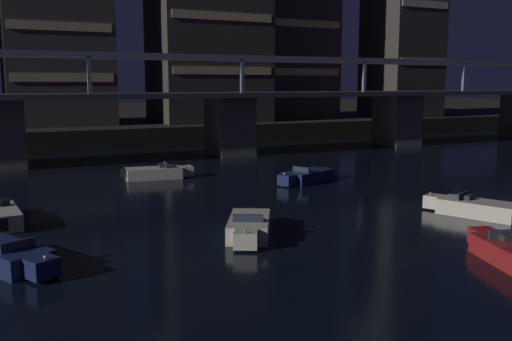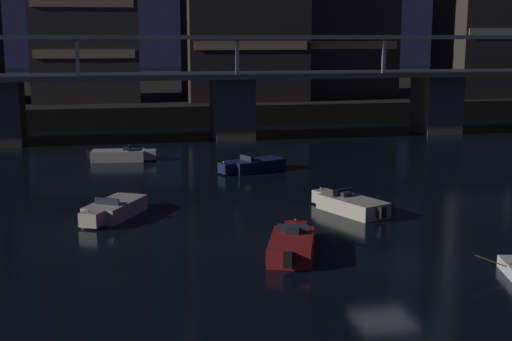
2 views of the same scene
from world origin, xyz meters
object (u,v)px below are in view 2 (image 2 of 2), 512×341
Objects in this scene: river_bridge at (232,94)px; speedboat_near_center at (113,209)px; speedboat_far_left at (121,155)px; speedboat_mid_center at (292,245)px; speedboat_mid_right at (254,165)px; speedboat_near_left at (350,205)px.

speedboat_near_center is at bearing -111.51° from river_bridge.
speedboat_far_left is at bearing -134.42° from river_bridge.
river_bridge is 30.04m from speedboat_near_center.
speedboat_mid_center is at bearing -74.80° from speedboat_far_left.
speedboat_mid_right and speedboat_far_left have the same top height.
speedboat_mid_center is (-4.86, -6.55, 0.00)m from speedboat_near_left.
river_bridge is at bearing 84.50° from speedboat_mid_center.
river_bridge is 17.26× the size of speedboat_near_left.
river_bridge is at bearing 45.58° from speedboat_far_left.
speedboat_near_center is at bearing 173.31° from speedboat_near_left.
river_bridge reaches higher than speedboat_near_left.
speedboat_mid_center is 1.02× the size of speedboat_mid_right.
speedboat_mid_center is (7.49, -8.00, 0.00)m from speedboat_near_center.
river_bridge is at bearing 85.51° from speedboat_mid_right.
river_bridge reaches higher than speedboat_mid_center.
speedboat_near_left is 12.86m from speedboat_mid_right.
speedboat_far_left is (0.64, 17.24, 0.00)m from speedboat_near_center.
speedboat_near_center is 0.95× the size of speedboat_mid_center.
river_bridge is 29.45m from speedboat_near_left.
speedboat_mid_right is (2.14, 19.11, 0.00)m from speedboat_mid_center.
river_bridge is at bearing 92.79° from speedboat_near_left.
speedboat_near_center is 0.93× the size of speedboat_far_left.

